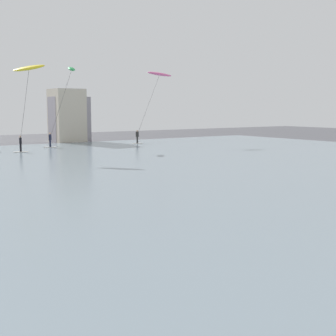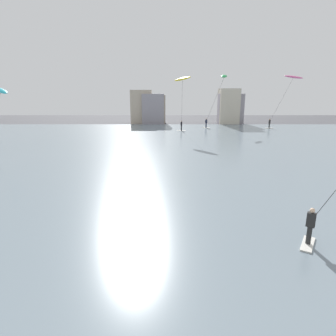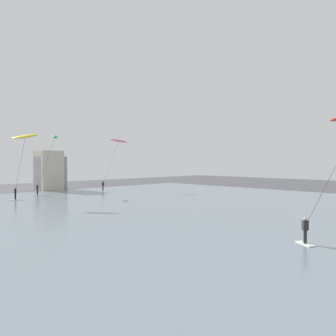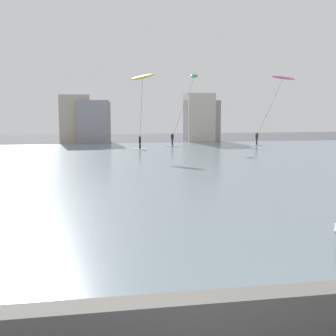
{
  "view_description": "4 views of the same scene",
  "coord_description": "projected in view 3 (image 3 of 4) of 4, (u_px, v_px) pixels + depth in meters",
  "views": [
    {
      "loc": [
        -11.28,
        -0.15,
        4.5
      ],
      "look_at": [
        -0.6,
        15.12,
        2.14
      ],
      "focal_mm": 51.25,
      "sensor_mm": 36.0,
      "label": 1
    },
    {
      "loc": [
        1.7,
        0.34,
        6.31
      ],
      "look_at": [
        1.68,
        15.52,
        2.24
      ],
      "focal_mm": 30.55,
      "sensor_mm": 36.0,
      "label": 2
    },
    {
      "loc": [
        -12.47,
        2.63,
        5.13
      ],
      "look_at": [
        1.14,
        16.35,
        4.72
      ],
      "focal_mm": 35.85,
      "sensor_mm": 36.0,
      "label": 3
    },
    {
      "loc": [
        -2.26,
        -4.85,
        4.84
      ],
      "look_at": [
        1.27,
        14.56,
        2.22
      ],
      "focal_mm": 48.48,
      "sensor_mm": 36.0,
      "label": 4
    }
  ],
  "objects": [
    {
      "name": "water_bay",
      "position": [
        42.0,
        220.0,
        28.69
      ],
      "size": [
        84.0,
        52.0,
        0.1
      ],
      "primitive_type": "cube",
      "color": "slate",
      "rests_on": "ground"
    },
    {
      "name": "kitesurfer_green",
      "position": [
        52.0,
        144.0,
        50.58
      ],
      "size": [
        4.38,
        2.7,
        9.18
      ],
      "color": "silver",
      "rests_on": "water_bay"
    },
    {
      "name": "kitesurfer_pink",
      "position": [
        117.0,
        145.0,
        58.21
      ],
      "size": [
        5.56,
        2.59,
        8.96
      ],
      "color": "silver",
      "rests_on": "water_bay"
    },
    {
      "name": "kitesurfer_yellow",
      "position": [
        24.0,
        142.0,
        40.72
      ],
      "size": [
        2.93,
        5.32,
        8.48
      ],
      "color": "silver",
      "rests_on": "water_bay"
    }
  ]
}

